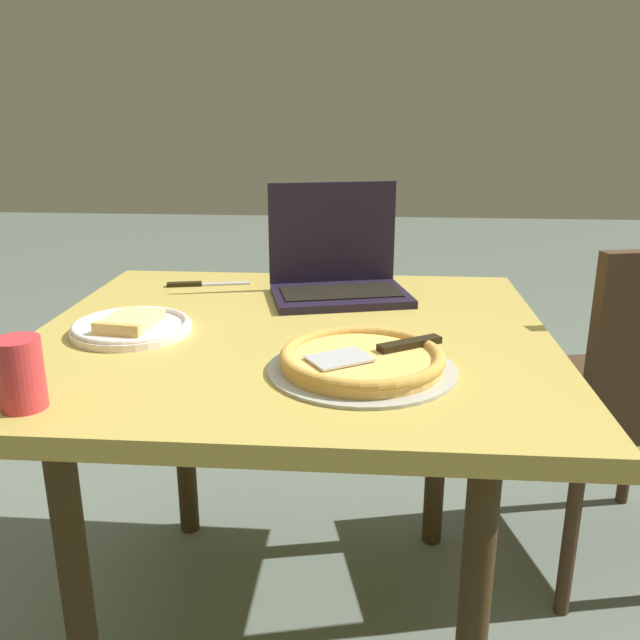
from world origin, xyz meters
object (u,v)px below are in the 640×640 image
pizza_plate (131,326)px  table_knife (200,284)px  dining_table (292,368)px  drink_cup (20,373)px  laptop (337,271)px  pizza_tray (362,360)px  chair_near (638,388)px

pizza_plate → table_knife: size_ratio=1.15×
dining_table → drink_cup: drink_cup is taller
dining_table → laptop: size_ratio=2.92×
pizza_plate → table_knife: (0.04, 0.37, -0.01)m
pizza_plate → pizza_tray: size_ratio=0.73×
table_knife → drink_cup: 0.73m
pizza_plate → drink_cup: bearing=-96.3°
laptop → chair_near: size_ratio=0.40×
pizza_plate → table_knife: 0.37m
laptop → table_knife: size_ratio=1.70×
laptop → pizza_plate: laptop is taller
pizza_plate → drink_cup: size_ratio=2.17×
laptop → drink_cup: size_ratio=3.23×
drink_cup → dining_table: bearing=47.9°
laptop → drink_cup: (-0.43, -0.66, -0.00)m
pizza_tray → laptop: bearing=98.2°
chair_near → pizza_plate: bearing=-165.2°
chair_near → laptop: bearing=178.6°
dining_table → pizza_plate: pizza_plate is taller
dining_table → drink_cup: bearing=-132.1°
laptop → pizza_plate: size_ratio=1.49×
pizza_tray → table_knife: bearing=127.7°
dining_table → drink_cup: 0.54m
table_knife → drink_cup: (-0.08, -0.72, 0.05)m
pizza_plate → dining_table: bearing=7.1°
laptop → pizza_tray: size_ratio=1.09×
dining_table → pizza_tray: 0.27m
laptop → dining_table: bearing=-105.8°
dining_table → laptop: laptop is taller
pizza_tray → table_knife: 0.67m
pizza_tray → pizza_plate: bearing=160.4°
dining_table → pizza_plate: 0.33m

